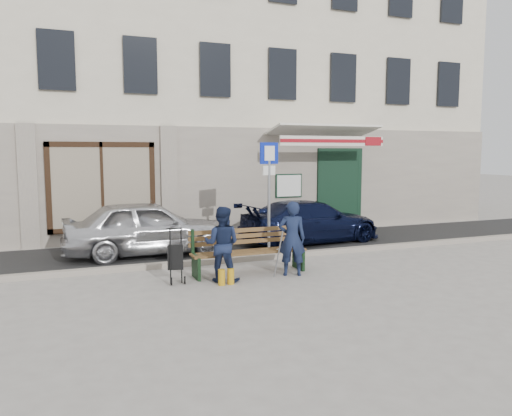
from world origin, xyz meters
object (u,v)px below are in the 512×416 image
woman (222,244)px  stroller (175,259)px  parking_sign (269,181)px  man (292,238)px  bench (247,252)px  car_silver (148,228)px  car_navy (311,222)px

woman → stroller: (-0.85, 0.26, -0.27)m
parking_sign → woman: bearing=-146.4°
parking_sign → man: (-0.28, -1.84, -1.06)m
parking_sign → bench: parking_sign is taller
car_silver → parking_sign: (2.65, -1.21, 1.14)m
bench → man: (0.80, -0.46, 0.30)m
car_silver → parking_sign: size_ratio=1.46×
bench → stroller: size_ratio=2.33×
car_silver → man: (2.37, -3.06, 0.08)m
car_silver → car_navy: 4.42m
car_silver → woman: (0.92, -2.99, 0.05)m
car_navy → man: size_ratio=2.68×
car_silver → man: 3.87m
car_silver → parking_sign: bearing=-115.2°
car_silver → stroller: bearing=-179.1°
car_navy → man: man is taller
bench → woman: woman is taller
car_navy → stroller: car_navy is taller
car_navy → stroller: 5.15m
car_silver → man: man is taller
parking_sign → man: 2.15m
parking_sign → woman: parking_sign is taller
bench → man: man is taller
parking_sign → stroller: (-2.58, -1.52, -1.36)m
man → woman: (-1.45, 0.07, -0.03)m
car_navy → man: 3.72m
car_silver → man: size_ratio=2.62×
car_navy → parking_sign: 2.49m
stroller → car_navy: bearing=44.9°
parking_sign → man: size_ratio=1.79×
parking_sign → man: bearing=-110.7°
car_navy → woman: (-3.50, -3.02, 0.14)m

